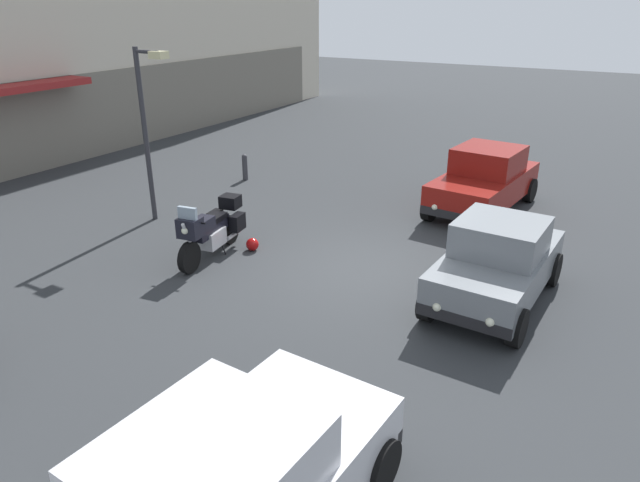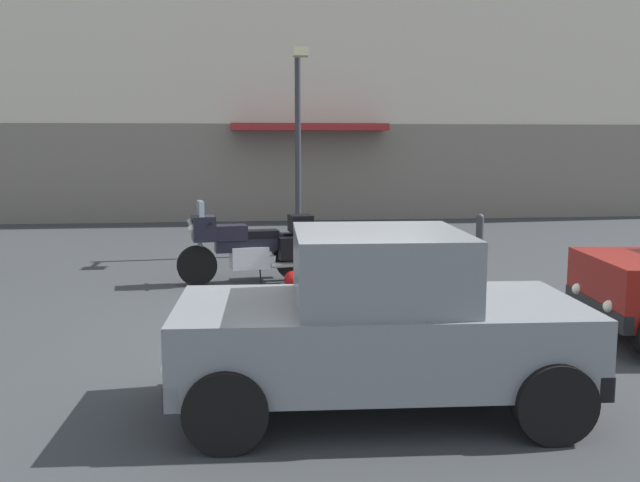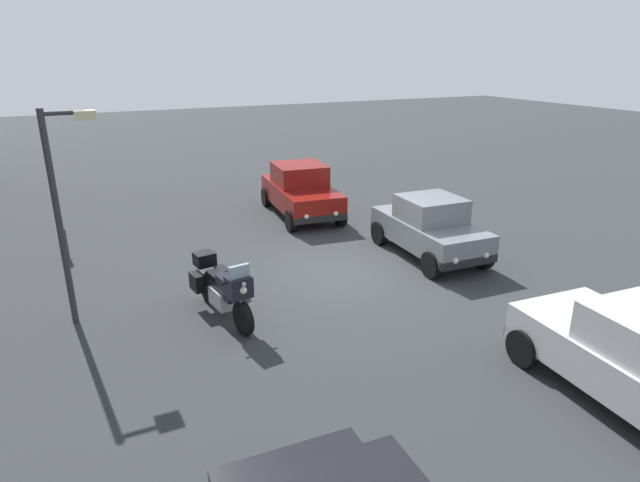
{
  "view_description": "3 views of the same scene",
  "coord_description": "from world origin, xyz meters",
  "views": [
    {
      "loc": [
        -9.55,
        -4.33,
        5.08
      ],
      "look_at": [
        -0.8,
        0.73,
        0.81
      ],
      "focal_mm": 32.23,
      "sensor_mm": 36.0,
      "label": 1
    },
    {
      "loc": [
        -1.15,
        -8.15,
        2.3
      ],
      "look_at": [
        -0.06,
        1.35,
        0.94
      ],
      "focal_mm": 39.49,
      "sensor_mm": 36.0,
      "label": 2
    },
    {
      "loc": [
        -10.48,
        5.68,
        5.03
      ],
      "look_at": [
        -0.04,
        0.69,
        0.89
      ],
      "focal_mm": 30.0,
      "sensor_mm": 36.0,
      "label": 3
    }
  ],
  "objects": [
    {
      "name": "car_hatchback_near",
      "position": [
        4.76,
        -0.92,
        0.81
      ],
      "size": [
        3.99,
        2.12,
        1.64
      ],
      "rotation": [
        0.0,
        0.0,
        3.04
      ],
      "color": "maroon",
      "rests_on": "ground"
    },
    {
      "name": "car_compact_side",
      "position": [
        0.01,
        -2.44,
        0.77
      ],
      "size": [
        3.53,
        1.85,
        1.56
      ],
      "rotation": [
        0.0,
        0.0,
        3.09
      ],
      "color": "slate",
      "rests_on": "ground"
    },
    {
      "name": "motorcycle",
      "position": [
        -1.0,
        3.27,
        0.62
      ],
      "size": [
        2.26,
        0.91,
        1.36
      ],
      "rotation": [
        0.0,
        0.0,
        3.29
      ],
      "color": "black",
      "rests_on": "ground"
    },
    {
      "name": "streetlamp_curbside",
      "position": [
        0.03,
        5.82,
        2.55
      ],
      "size": [
        0.28,
        0.94,
        4.1
      ],
      "color": "#2D2D33",
      "rests_on": "ground"
    },
    {
      "name": "ground_plane",
      "position": [
        0.0,
        0.0,
        0.0
      ],
      "size": [
        80.0,
        80.0,
        0.0
      ],
      "primitive_type": "plane",
      "color": "#2D3033"
    },
    {
      "name": "helmet",
      "position": [
        -0.33,
        2.71,
        0.14
      ],
      "size": [
        0.28,
        0.28,
        0.28
      ],
      "primitive_type": "sphere",
      "color": "#990C0C",
      "rests_on": "ground"
    },
    {
      "name": "bollard_curbside",
      "position": [
        3.87,
        6.05,
        0.42
      ],
      "size": [
        0.16,
        0.16,
        0.8
      ],
      "color": "#333338",
      "rests_on": "ground"
    }
  ]
}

